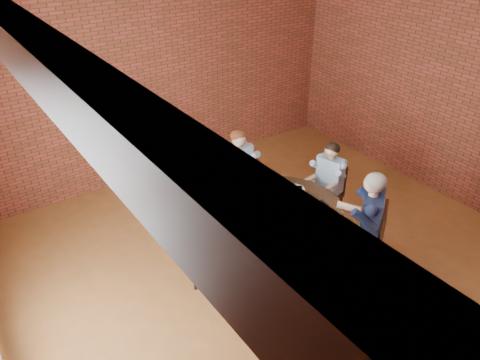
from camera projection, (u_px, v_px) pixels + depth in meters
floor at (298, 286)px, 5.61m from camera, size 7.00×7.00×0.00m
wall_back at (156, 73)px, 7.23m from camera, size 7.00×0.00×7.00m
ceiling_beam at (16, 37)px, 2.75m from camera, size 0.22×6.90×0.26m
dining_table at (282, 221)px, 5.85m from camera, size 1.50×1.50×0.75m
chair_a at (329, 190)px, 6.57m from camera, size 0.45×0.45×0.88m
diner_a at (327, 184)px, 6.46m from camera, size 0.66×0.58×1.23m
chair_b at (237, 180)px, 6.77m from camera, size 0.45×0.45×0.92m
diner_b at (240, 174)px, 6.63m from camera, size 0.57×0.68×1.30m
chair_c at (197, 243)px, 5.49m from camera, size 0.52×0.52×0.95m
diner_c at (203, 230)px, 5.43m from camera, size 0.77×0.68×1.36m
chair_d at (294, 285)px, 4.87m from camera, size 0.65×0.65×0.99m
diner_d at (294, 265)px, 4.86m from camera, size 0.88×0.91×1.42m
chair_e at (370, 239)px, 5.55m from camera, size 0.64×0.64×0.97m
diner_e at (364, 225)px, 5.49m from camera, size 0.87×0.90×1.40m
plate_a at (295, 189)px, 6.07m from camera, size 0.26×0.26×0.01m
plate_b at (258, 194)px, 5.96m from camera, size 0.26×0.26×0.01m
plate_c at (252, 216)px, 5.54m from camera, size 0.26×0.26×0.01m
plate_d at (310, 216)px, 5.54m from camera, size 0.26×0.26×0.01m
glass_a at (299, 192)px, 5.90m from camera, size 0.07×0.07×0.14m
glass_b at (285, 190)px, 5.94m from camera, size 0.07×0.07×0.14m
glass_c at (260, 197)px, 5.80m from camera, size 0.07×0.07×0.14m
glass_d at (268, 204)px, 5.66m from camera, size 0.07×0.07×0.14m
glass_e at (278, 214)px, 5.48m from camera, size 0.07×0.07×0.14m
glass_f at (300, 220)px, 5.37m from camera, size 0.07×0.07×0.14m
glass_g at (298, 204)px, 5.65m from camera, size 0.07×0.07×0.14m
glass_h at (307, 197)px, 5.80m from camera, size 0.07×0.07×0.14m
smartphone at (323, 203)px, 5.79m from camera, size 0.09×0.16×0.01m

